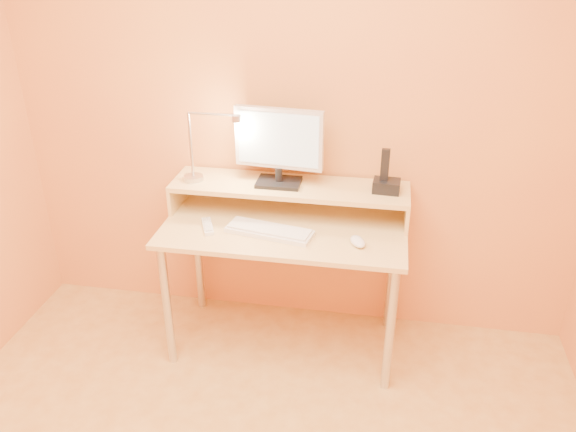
% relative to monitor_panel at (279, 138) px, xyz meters
% --- Properties ---
extents(wall_back, '(3.00, 0.04, 2.50)m').
position_rel_monitor_panel_xyz_m(wall_back, '(0.05, 0.16, 0.13)').
color(wall_back, '#CE7645').
rests_on(wall_back, floor).
extents(desk_leg_fl, '(0.04, 0.04, 0.69)m').
position_rel_monitor_panel_xyz_m(desk_leg_fl, '(-0.50, -0.41, -0.77)').
color(desk_leg_fl, silver).
rests_on(desk_leg_fl, floor).
extents(desk_leg_fr, '(0.04, 0.04, 0.69)m').
position_rel_monitor_panel_xyz_m(desk_leg_fr, '(0.60, -0.41, -0.77)').
color(desk_leg_fr, silver).
rests_on(desk_leg_fr, floor).
extents(desk_leg_bl, '(0.04, 0.04, 0.69)m').
position_rel_monitor_panel_xyz_m(desk_leg_bl, '(-0.50, 0.09, -0.77)').
color(desk_leg_bl, silver).
rests_on(desk_leg_bl, floor).
extents(desk_leg_br, '(0.04, 0.04, 0.69)m').
position_rel_monitor_panel_xyz_m(desk_leg_br, '(0.60, 0.09, -0.77)').
color(desk_leg_br, silver).
rests_on(desk_leg_br, floor).
extents(desk_lower, '(1.20, 0.60, 0.02)m').
position_rel_monitor_panel_xyz_m(desk_lower, '(0.05, -0.16, -0.41)').
color(desk_lower, '#E5C071').
rests_on(desk_lower, floor).
extents(shelf_riser_left, '(0.02, 0.30, 0.14)m').
position_rel_monitor_panel_xyz_m(shelf_riser_left, '(-0.54, -0.01, -0.33)').
color(shelf_riser_left, '#E5C071').
rests_on(shelf_riser_left, desk_lower).
extents(shelf_riser_right, '(0.02, 0.30, 0.14)m').
position_rel_monitor_panel_xyz_m(shelf_riser_right, '(0.65, -0.01, -0.33)').
color(shelf_riser_right, '#E5C071').
rests_on(shelf_riser_right, desk_lower).
extents(desk_shelf, '(1.20, 0.30, 0.02)m').
position_rel_monitor_panel_xyz_m(desk_shelf, '(0.05, -0.01, -0.25)').
color(desk_shelf, '#E5C071').
rests_on(desk_shelf, desk_lower).
extents(monitor_foot, '(0.22, 0.16, 0.02)m').
position_rel_monitor_panel_xyz_m(monitor_foot, '(-0.00, -0.01, -0.23)').
color(monitor_foot, black).
rests_on(monitor_foot, desk_shelf).
extents(monitor_neck, '(0.04, 0.04, 0.07)m').
position_rel_monitor_panel_xyz_m(monitor_neck, '(-0.00, -0.01, -0.19)').
color(monitor_neck, black).
rests_on(monitor_neck, monitor_foot).
extents(monitor_panel, '(0.44, 0.08, 0.30)m').
position_rel_monitor_panel_xyz_m(monitor_panel, '(0.00, 0.00, 0.00)').
color(monitor_panel, silver).
rests_on(monitor_panel, monitor_neck).
extents(monitor_back, '(0.40, 0.05, 0.26)m').
position_rel_monitor_panel_xyz_m(monitor_back, '(-0.00, 0.02, 0.00)').
color(monitor_back, black).
rests_on(monitor_back, monitor_panel).
extents(monitor_screen, '(0.40, 0.04, 0.26)m').
position_rel_monitor_panel_xyz_m(monitor_screen, '(0.00, -0.02, 0.00)').
color(monitor_screen, silver).
rests_on(monitor_screen, monitor_panel).
extents(lamp_base, '(0.10, 0.10, 0.02)m').
position_rel_monitor_panel_xyz_m(lamp_base, '(-0.44, -0.04, -0.23)').
color(lamp_base, silver).
rests_on(lamp_base, desk_shelf).
extents(lamp_post, '(0.01, 0.01, 0.33)m').
position_rel_monitor_panel_xyz_m(lamp_post, '(-0.44, -0.04, -0.05)').
color(lamp_post, silver).
rests_on(lamp_post, lamp_base).
extents(lamp_arm, '(0.24, 0.01, 0.01)m').
position_rel_monitor_panel_xyz_m(lamp_arm, '(-0.32, -0.04, 0.12)').
color(lamp_arm, silver).
rests_on(lamp_arm, lamp_post).
extents(lamp_head, '(0.04, 0.04, 0.03)m').
position_rel_monitor_panel_xyz_m(lamp_head, '(-0.20, -0.04, 0.10)').
color(lamp_head, silver).
rests_on(lamp_head, lamp_arm).
extents(lamp_bulb, '(0.03, 0.03, 0.00)m').
position_rel_monitor_panel_xyz_m(lamp_bulb, '(-0.20, -0.04, 0.09)').
color(lamp_bulb, '#FFEAC6').
rests_on(lamp_bulb, lamp_head).
extents(phone_dock, '(0.14, 0.11, 0.06)m').
position_rel_monitor_panel_xyz_m(phone_dock, '(0.54, -0.01, -0.21)').
color(phone_dock, black).
rests_on(phone_dock, desk_shelf).
extents(phone_handset, '(0.04, 0.03, 0.16)m').
position_rel_monitor_panel_xyz_m(phone_handset, '(0.52, -0.01, -0.10)').
color(phone_handset, black).
rests_on(phone_handset, phone_dock).
extents(phone_led, '(0.01, 0.00, 0.04)m').
position_rel_monitor_panel_xyz_m(phone_led, '(0.58, -0.06, -0.21)').
color(phone_led, '#1B1CFB').
rests_on(phone_led, phone_dock).
extents(keyboard, '(0.44, 0.21, 0.02)m').
position_rel_monitor_panel_xyz_m(keyboard, '(-0.00, -0.24, -0.39)').
color(keyboard, white).
rests_on(keyboard, desk_lower).
extents(mouse, '(0.10, 0.12, 0.04)m').
position_rel_monitor_panel_xyz_m(mouse, '(0.42, -0.28, -0.38)').
color(mouse, silver).
rests_on(mouse, desk_lower).
extents(remote_control, '(0.11, 0.17, 0.02)m').
position_rel_monitor_panel_xyz_m(remote_control, '(-0.31, -0.24, -0.39)').
color(remote_control, white).
rests_on(remote_control, desk_lower).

